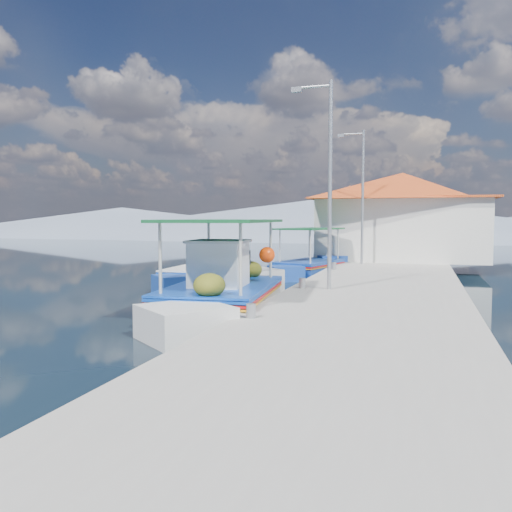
% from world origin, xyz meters
% --- Properties ---
extents(ground, '(160.00, 160.00, 0.00)m').
position_xyz_m(ground, '(0.00, 0.00, 0.00)').
color(ground, black).
rests_on(ground, ground).
extents(quay, '(5.00, 44.00, 0.50)m').
position_xyz_m(quay, '(5.90, 6.00, 0.25)').
color(quay, '#9A9790').
rests_on(quay, ground).
extents(bollards, '(0.20, 17.20, 0.30)m').
position_xyz_m(bollards, '(3.80, 5.25, 0.65)').
color(bollards, '#A5A8AD').
rests_on(bollards, quay).
extents(main_caique, '(3.01, 8.51, 2.82)m').
position_xyz_m(main_caique, '(2.13, -0.16, 0.54)').
color(main_caique, silver).
rests_on(main_caique, ground).
extents(caique_green_canopy, '(2.94, 6.14, 2.38)m').
position_xyz_m(caique_green_canopy, '(2.38, 10.12, 0.35)').
color(caique_green_canopy, '#19419B').
rests_on(caique_green_canopy, ground).
extents(caique_blue_hull, '(2.01, 6.36, 1.13)m').
position_xyz_m(caique_blue_hull, '(-0.76, 5.03, 0.31)').
color(caique_blue_hull, '#19419B').
rests_on(caique_blue_hull, ground).
extents(harbor_building, '(10.49, 10.49, 4.40)m').
position_xyz_m(harbor_building, '(6.20, 15.00, 2.78)').
color(harbor_building, silver).
rests_on(harbor_building, quay).
extents(lamp_post_near, '(1.21, 0.14, 6.00)m').
position_xyz_m(lamp_post_near, '(4.51, 2.00, 3.85)').
color(lamp_post_near, '#A5A8AD').
rests_on(lamp_post_near, quay).
extents(lamp_post_far, '(1.21, 0.14, 6.00)m').
position_xyz_m(lamp_post_far, '(4.51, 11.00, 3.85)').
color(lamp_post_far, '#A5A8AD').
rests_on(lamp_post_far, quay).
extents(mountain_ridge, '(171.40, 96.00, 5.50)m').
position_xyz_m(mountain_ridge, '(6.54, 56.00, 2.04)').
color(mountain_ridge, gray).
rests_on(mountain_ridge, ground).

